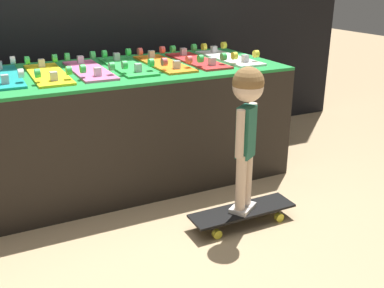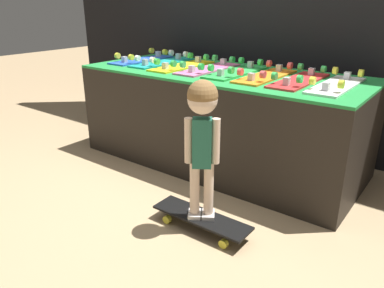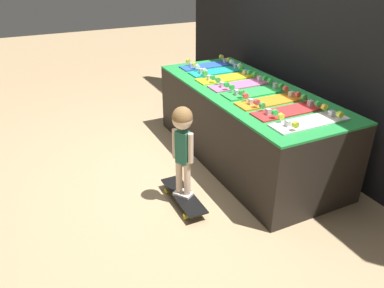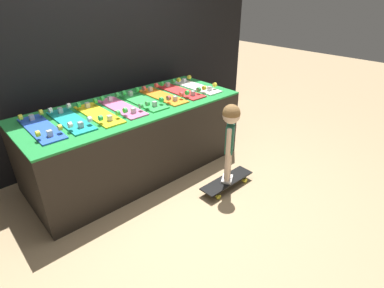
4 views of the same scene
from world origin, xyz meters
The scene contains 13 objects.
ground_plane centered at (0.00, 0.00, 0.00)m, with size 16.00×16.00×0.00m, color tan.
back_wall centered at (0.00, 1.27, 1.29)m, with size 4.98×0.10×2.59m.
display_rack centered at (0.00, 0.58, 0.39)m, with size 2.32×0.97×0.79m.
skateboard_blue_on_rack centered at (-0.91, 0.61, 0.80)m, with size 0.21×0.69×0.09m.
skateboard_teal_on_rack centered at (-0.65, 0.60, 0.80)m, with size 0.21×0.69×0.09m.
skateboard_yellow_on_rack centered at (-0.39, 0.57, 0.80)m, with size 0.21×0.69×0.09m.
skateboard_pink_on_rack centered at (-0.13, 0.58, 0.80)m, with size 0.21×0.69×0.09m.
skateboard_green_on_rack centered at (0.13, 0.59, 0.80)m, with size 0.21×0.69×0.09m.
skateboard_orange_on_rack centered at (0.39, 0.57, 0.80)m, with size 0.21×0.69×0.09m.
skateboard_red_on_rack centered at (0.65, 0.57, 0.80)m, with size 0.21×0.69×0.09m.
skateboard_white_on_rack centered at (0.91, 0.57, 0.80)m, with size 0.21×0.69×0.09m.
skateboard_on_floor centered at (0.48, -0.37, 0.07)m, with size 0.64×0.18×0.09m.
child centered at (0.48, -0.37, 0.68)m, with size 0.19×0.17×0.84m.
Camera 2 is at (1.62, -1.98, 1.32)m, focal length 35.00 mm.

